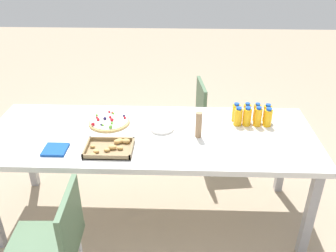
{
  "coord_description": "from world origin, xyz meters",
  "views": [
    {
      "loc": [
        -0.2,
        2.19,
        2.04
      ],
      "look_at": [
        -0.12,
        -0.07,
        0.78
      ],
      "focal_mm": 38.55,
      "sensor_mm": 36.0,
      "label": 1
    }
  ],
  "objects_px": {
    "party_table": "(151,141)",
    "cardboard_tube": "(199,125)",
    "juice_bottle_3": "(236,113)",
    "juice_bottle_5": "(258,117)",
    "plate_stack": "(162,128)",
    "juice_bottle_0": "(267,113)",
    "fruit_pizza": "(109,121)",
    "juice_bottle_2": "(247,113)",
    "juice_bottle_4": "(268,118)",
    "chair_far_right": "(53,242)",
    "chair_near_left": "(213,116)",
    "snack_tray": "(111,148)",
    "juice_bottle_6": "(247,117)",
    "napkin_stack": "(55,150)",
    "juice_bottle_1": "(257,113)",
    "juice_bottle_7": "(238,117)"
  },
  "relations": [
    {
      "from": "juice_bottle_2",
      "to": "fruit_pizza",
      "type": "bearing_deg",
      "value": 3.94
    },
    {
      "from": "juice_bottle_2",
      "to": "fruit_pizza",
      "type": "xyz_separation_m",
      "value": [
        1.02,
        0.07,
        -0.06
      ]
    },
    {
      "from": "juice_bottle_7",
      "to": "cardboard_tube",
      "type": "relative_size",
      "value": 0.77
    },
    {
      "from": "juice_bottle_0",
      "to": "fruit_pizza",
      "type": "height_order",
      "value": "juice_bottle_0"
    },
    {
      "from": "juice_bottle_3",
      "to": "snack_tray",
      "type": "distance_m",
      "value": 0.96
    },
    {
      "from": "chair_far_right",
      "to": "juice_bottle_0",
      "type": "relative_size",
      "value": 5.99
    },
    {
      "from": "juice_bottle_2",
      "to": "juice_bottle_6",
      "type": "xyz_separation_m",
      "value": [
        0.01,
        0.07,
        -0.0
      ]
    },
    {
      "from": "chair_far_right",
      "to": "snack_tray",
      "type": "bearing_deg",
      "value": -26.13
    },
    {
      "from": "juice_bottle_5",
      "to": "snack_tray",
      "type": "height_order",
      "value": "juice_bottle_5"
    },
    {
      "from": "chair_far_right",
      "to": "juice_bottle_4",
      "type": "distance_m",
      "value": 1.65
    },
    {
      "from": "chair_far_right",
      "to": "plate_stack",
      "type": "relative_size",
      "value": 4.87
    },
    {
      "from": "juice_bottle_6",
      "to": "napkin_stack",
      "type": "bearing_deg",
      "value": 16.77
    },
    {
      "from": "juice_bottle_6",
      "to": "snack_tray",
      "type": "relative_size",
      "value": 0.47
    },
    {
      "from": "juice_bottle_2",
      "to": "fruit_pizza",
      "type": "height_order",
      "value": "juice_bottle_2"
    },
    {
      "from": "juice_bottle_1",
      "to": "plate_stack",
      "type": "xyz_separation_m",
      "value": [
        0.7,
        0.16,
        -0.06
      ]
    },
    {
      "from": "juice_bottle_3",
      "to": "cardboard_tube",
      "type": "distance_m",
      "value": 0.38
    },
    {
      "from": "chair_near_left",
      "to": "cardboard_tube",
      "type": "distance_m",
      "value": 0.9
    },
    {
      "from": "juice_bottle_0",
      "to": "juice_bottle_3",
      "type": "relative_size",
      "value": 0.96
    },
    {
      "from": "juice_bottle_4",
      "to": "cardboard_tube",
      "type": "distance_m",
      "value": 0.54
    },
    {
      "from": "juice_bottle_5",
      "to": "juice_bottle_6",
      "type": "distance_m",
      "value": 0.08
    },
    {
      "from": "napkin_stack",
      "to": "juice_bottle_7",
      "type": "bearing_deg",
      "value": -162.34
    },
    {
      "from": "party_table",
      "to": "chair_near_left",
      "type": "xyz_separation_m",
      "value": [
        -0.51,
        -0.77,
        -0.2
      ]
    },
    {
      "from": "juice_bottle_5",
      "to": "juice_bottle_7",
      "type": "height_order",
      "value": "juice_bottle_5"
    },
    {
      "from": "juice_bottle_5",
      "to": "plate_stack",
      "type": "xyz_separation_m",
      "value": [
        0.69,
        0.08,
        -0.06
      ]
    },
    {
      "from": "juice_bottle_0",
      "to": "juice_bottle_7",
      "type": "bearing_deg",
      "value": 16.52
    },
    {
      "from": "juice_bottle_0",
      "to": "juice_bottle_5",
      "type": "relative_size",
      "value": 0.92
    },
    {
      "from": "juice_bottle_2",
      "to": "cardboard_tube",
      "type": "relative_size",
      "value": 0.79
    },
    {
      "from": "plate_stack",
      "to": "juice_bottle_4",
      "type": "bearing_deg",
      "value": -173.63
    },
    {
      "from": "fruit_pizza",
      "to": "cardboard_tube",
      "type": "xyz_separation_m",
      "value": [
        -0.65,
        0.17,
        0.08
      ]
    },
    {
      "from": "chair_far_right",
      "to": "juice_bottle_7",
      "type": "relative_size",
      "value": 5.82
    },
    {
      "from": "party_table",
      "to": "juice_bottle_2",
      "type": "distance_m",
      "value": 0.75
    },
    {
      "from": "party_table",
      "to": "juice_bottle_6",
      "type": "xyz_separation_m",
      "value": [
        -0.69,
        -0.15,
        0.13
      ]
    },
    {
      "from": "juice_bottle_2",
      "to": "plate_stack",
      "type": "bearing_deg",
      "value": 13.89
    },
    {
      "from": "juice_bottle_7",
      "to": "juice_bottle_4",
      "type": "bearing_deg",
      "value": 178.76
    },
    {
      "from": "juice_bottle_7",
      "to": "snack_tray",
      "type": "relative_size",
      "value": 0.46
    },
    {
      "from": "juice_bottle_0",
      "to": "juice_bottle_6",
      "type": "height_order",
      "value": "juice_bottle_6"
    },
    {
      "from": "juice_bottle_1",
      "to": "juice_bottle_5",
      "type": "bearing_deg",
      "value": 84.8
    },
    {
      "from": "cardboard_tube",
      "to": "fruit_pizza",
      "type": "bearing_deg",
      "value": -14.92
    },
    {
      "from": "juice_bottle_1",
      "to": "napkin_stack",
      "type": "relative_size",
      "value": 0.95
    },
    {
      "from": "chair_near_left",
      "to": "juice_bottle_5",
      "type": "distance_m",
      "value": 0.76
    },
    {
      "from": "napkin_stack",
      "to": "chair_near_left",
      "type": "bearing_deg",
      "value": -137.61
    },
    {
      "from": "juice_bottle_0",
      "to": "fruit_pizza",
      "type": "relative_size",
      "value": 0.46
    },
    {
      "from": "juice_bottle_3",
      "to": "cardboard_tube",
      "type": "bearing_deg",
      "value": 40.36
    },
    {
      "from": "juice_bottle_6",
      "to": "party_table",
      "type": "bearing_deg",
      "value": 11.87
    },
    {
      "from": "chair_far_right",
      "to": "juice_bottle_2",
      "type": "height_order",
      "value": "juice_bottle_2"
    },
    {
      "from": "plate_stack",
      "to": "cardboard_tube",
      "type": "height_order",
      "value": "cardboard_tube"
    },
    {
      "from": "party_table",
      "to": "cardboard_tube",
      "type": "xyz_separation_m",
      "value": [
        -0.34,
        0.03,
        0.16
      ]
    },
    {
      "from": "juice_bottle_3",
      "to": "party_table",
      "type": "bearing_deg",
      "value": 18.75
    },
    {
      "from": "juice_bottle_4",
      "to": "fruit_pizza",
      "type": "distance_m",
      "value": 1.16
    },
    {
      "from": "juice_bottle_0",
      "to": "chair_far_right",
      "type": "bearing_deg",
      "value": 36.42
    }
  ]
}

